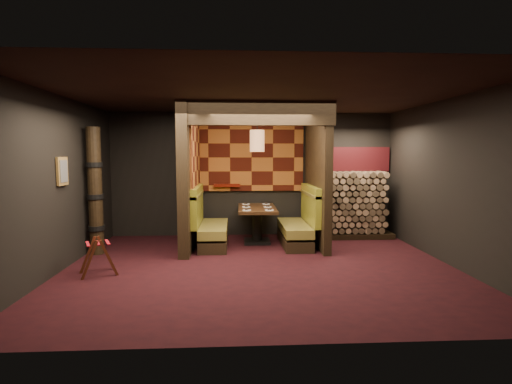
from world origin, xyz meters
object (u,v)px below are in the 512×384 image
Objects in this scene: totem_column at (95,192)px; firewood_stack at (353,205)px; luggage_rack at (98,255)px; pendant_lamp at (257,141)px; dining_table at (257,218)px; booth_bench_left at (209,227)px; booth_bench_right at (299,226)px.

firewood_stack is at bearing 13.19° from totem_column.
luggage_rack is 1.67m from totem_column.
totem_column is at bearing -166.79° from pendant_lamp.
dining_table is 1.64m from pendant_lamp.
booth_bench_left is 0.92× the size of firewood_stack.
dining_table is (-0.88, 0.23, 0.13)m from booth_bench_right.
firewood_stack is (3.25, 0.70, 0.35)m from booth_bench_left.
totem_column reaches higher than dining_table.
pendant_lamp is 3.83m from luggage_rack.
dining_table is 2.15× the size of luggage_rack.
booth_bench_left is at bearing 180.00° from booth_bench_right.
dining_table is 2.29m from firewood_stack.
booth_bench_left is 1.09× the size of dining_table.
firewood_stack is at bearing 27.35° from booth_bench_right.
dining_table is 3.27m from totem_column.
booth_bench_left is 2.49m from luggage_rack.
booth_bench_right is 2.34× the size of luggage_rack.
booth_bench_left is 1.89m from booth_bench_right.
pendant_lamp is at bearing 13.21° from totem_column.
luggage_rack is 0.29× the size of totem_column.
booth_bench_right is 1.09× the size of dining_table.
pendant_lamp is 1.32× the size of luggage_rack.
totem_column reaches higher than booth_bench_right.
pendant_lamp is 0.52× the size of firewood_stack.
firewood_stack reaches higher than luggage_rack.
luggage_rack is at bearing -151.73° from booth_bench_right.
booth_bench_left is 2.30m from totem_column.
pendant_lamp is (0.00, -0.05, 1.64)m from dining_table.
booth_bench_left is 1.05m from dining_table.
booth_bench_right is (1.89, 0.00, 0.00)m from booth_bench_left.
totem_column is 1.39× the size of firewood_stack.
pendant_lamp is (-0.88, 0.18, 1.77)m from booth_bench_right.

